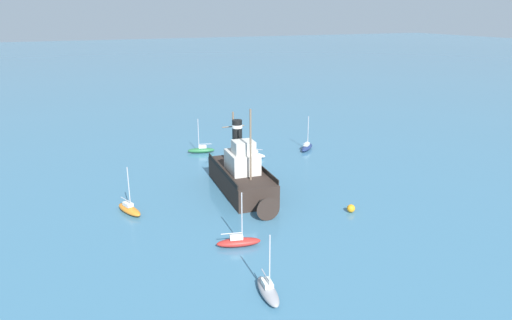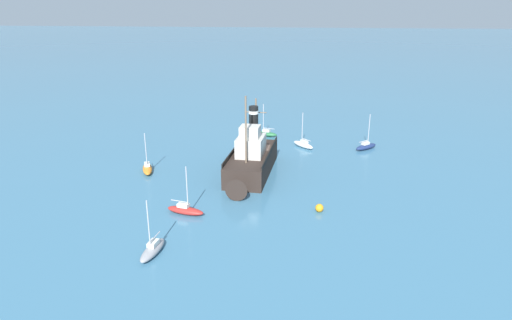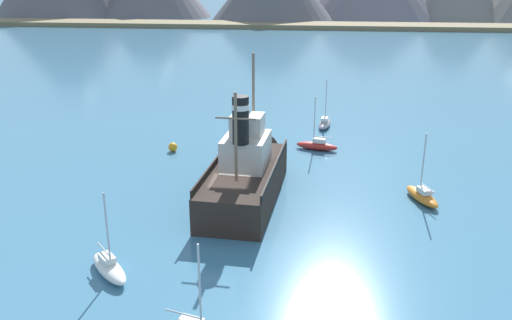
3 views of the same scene
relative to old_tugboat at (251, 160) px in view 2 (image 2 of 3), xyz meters
name	(u,v)px [view 2 (image 2 of 3)]	position (x,y,z in m)	size (l,w,h in m)	color
ground_plane	(259,166)	(-0.71, -3.01, -1.83)	(600.00, 600.00, 0.00)	teal
old_tugboat	(251,160)	(0.00, 0.00, 0.00)	(5.24, 14.60, 9.90)	#2D231E
sailboat_white	(303,144)	(-6.02, -11.20, -1.40)	(3.36, 3.56, 4.90)	white
sailboat_navy	(366,146)	(-14.64, -11.27, -1.40)	(3.55, 3.38, 4.90)	navy
sailboat_grey	(153,249)	(5.73, 18.68, -1.40)	(1.58, 3.91, 4.90)	gray
sailboat_orange	(147,168)	(12.42, 0.56, -1.40)	(2.36, 3.94, 4.90)	orange
sailboat_red	(185,210)	(4.98, 11.20, -1.40)	(3.95, 1.96, 4.90)	#B22823
sailboat_green	(265,133)	(-0.22, -16.11, -1.40)	(3.96, 2.09, 4.90)	#286B3D
mooring_buoy	(319,208)	(-7.86, 9.30, -1.43)	(0.81, 0.81, 0.81)	orange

